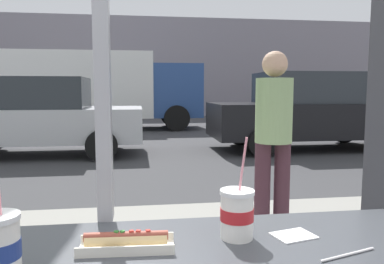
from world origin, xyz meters
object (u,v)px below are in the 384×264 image
object	(u,v)px
parked_car_black	(309,111)
pedestrian	(273,132)
parked_car_silver	(40,116)
soda_cup_left	(237,213)
hotdog_tray_far	(127,241)
box_truck	(99,87)

from	to	relation	value
parked_car_black	pedestrian	bearing A→B (deg)	-117.97
parked_car_silver	soda_cup_left	bearing A→B (deg)	-72.48
pedestrian	hotdog_tray_far	bearing A→B (deg)	-119.31
hotdog_tray_far	box_truck	bearing A→B (deg)	95.85
hotdog_tray_far	box_truck	world-z (taller)	box_truck
parked_car_black	box_truck	distance (m)	7.79
parked_car_silver	box_truck	distance (m)	5.60
parked_car_silver	pedestrian	xyz separation A→B (m)	(3.28, -5.49, 0.20)
soda_cup_left	hotdog_tray_far	world-z (taller)	soda_cup_left
parked_car_black	box_truck	bearing A→B (deg)	134.75
hotdog_tray_far	parked_car_black	bearing A→B (deg)	61.65
hotdog_tray_far	parked_car_silver	distance (m)	7.92
parked_car_silver	parked_car_black	world-z (taller)	parked_car_black
box_truck	soda_cup_left	bearing A→B (deg)	-82.75
soda_cup_left	hotdog_tray_far	bearing A→B (deg)	-173.47
soda_cup_left	pedestrian	xyz separation A→B (m)	(0.89, 2.11, -0.00)
parked_car_black	pedestrian	world-z (taller)	parked_car_black
parked_car_silver	parked_car_black	distance (m)	6.20
hotdog_tray_far	parked_car_black	size ratio (longest dim) A/B	0.06
soda_cup_left	parked_car_black	world-z (taller)	parked_car_black
hotdog_tray_far	box_truck	size ratio (longest dim) A/B	0.04
hotdog_tray_far	parked_car_black	xyz separation A→B (m)	(4.12, 7.64, -0.09)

